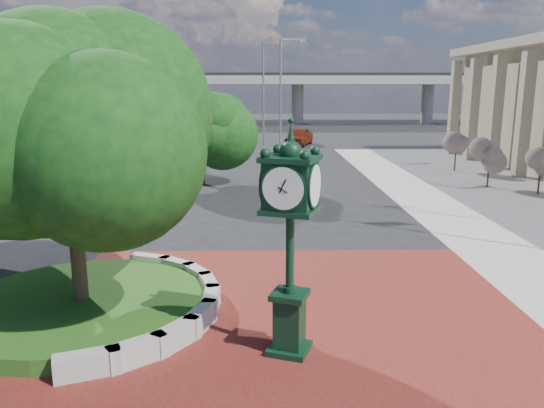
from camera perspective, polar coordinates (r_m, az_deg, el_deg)
The scene contains 14 objects.
ground at distance 13.56m, azimuth 1.21°, elevation -11.53°, with size 200.00×200.00×0.00m, color black.
plaza at distance 12.65m, azimuth 1.40°, elevation -13.29°, with size 12.00×12.00×0.04m, color maroon.
planter_wall at distance 13.62m, azimuth -10.43°, elevation -10.40°, with size 2.96×6.77×0.54m.
grass_bed at distance 14.20m, azimuth -19.74°, elevation -10.30°, with size 6.10×6.10×0.40m, color #1A4212.
overpass at distance 82.38m, azimuth -0.93°, elevation 13.19°, with size 90.00×12.00×7.50m.
tree_planter at distance 13.28m, azimuth -20.85°, elevation 3.90°, with size 5.20×5.20×6.33m.
tree_street at distance 30.66m, azimuth -7.70°, elevation 8.11°, with size 4.40×4.40×5.45m.
post_clock at distance 10.69m, azimuth 1.97°, elevation -2.94°, with size 1.24×1.24×4.87m.
parked_car at distance 51.49m, azimuth 2.92°, elevation 7.25°, with size 1.98×4.93×1.68m, color #64210E.
street_lamp_near at distance 41.65m, azimuth 1.21°, elevation 12.22°, with size 1.98×0.78×9.09m.
street_lamp_far at distance 51.75m, azimuth -0.67°, elevation 12.59°, with size 2.15×0.37×9.59m.
shrub_near at distance 30.83m, azimuth 26.95°, elevation 3.81°, with size 1.20×1.20×2.20m.
shrub_mid at distance 31.87m, azimuth 22.36°, elevation 4.47°, with size 1.20×1.20×2.20m.
shrub_far at distance 37.31m, azimuth 19.18°, elevation 5.76°, with size 1.20×1.20×2.20m.
Camera 1 is at (-0.52, -12.38, 5.52)m, focal length 35.00 mm.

